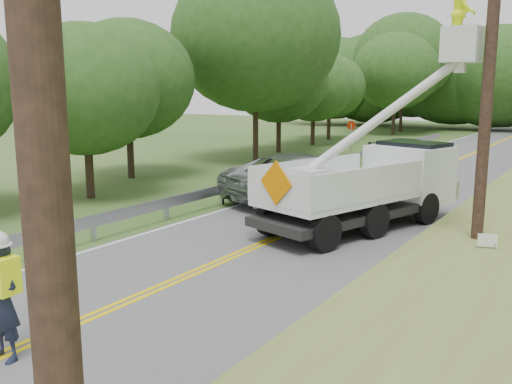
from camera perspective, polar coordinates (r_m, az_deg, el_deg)
The scene contains 10 objects.
ground at distance 10.72m, azimuth -18.23°, elevation -12.88°, with size 140.00×140.00×0.00m, color #29521E.
road at distance 21.90m, azimuth 11.47°, elevation -0.65°, with size 7.20×96.00×0.03m.
guardrail at distance 24.33m, azimuth 3.49°, elevation 1.94°, with size 0.18×48.00×0.77m.
treeline_left at distance 41.37m, azimuth 6.93°, elevation 12.98°, with size 10.75×53.71×11.56m.
flagger at distance 9.42m, azimuth -24.82°, elevation -9.28°, with size 1.16×0.49×3.11m.
bucket_truck at distance 17.48m, azimuth 13.14°, elevation 1.69°, with size 5.33×7.44×6.90m.
suv_silver at distance 20.77m, azimuth 5.24°, elevation 1.49°, with size 3.01×6.53×1.82m, color #A4A8AB.
suv_darkgrey at distance 30.76m, azimuth 15.30°, elevation 3.89°, with size 2.26×5.56×1.61m, color #3D4245.
stop_sign_permanent at distance 31.54m, azimuth 9.74°, elevation 5.73°, with size 0.53×0.06×2.47m.
yard_sign at distance 14.83m, azimuth 22.71°, elevation -4.73°, with size 0.45×0.15×0.66m.
Camera 1 is at (7.82, -6.04, 4.15)m, focal length 38.88 mm.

